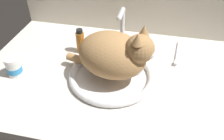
% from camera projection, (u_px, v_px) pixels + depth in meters
% --- Properties ---
extents(countertop, '(1.18, 0.71, 0.03)m').
position_uv_depth(countertop, '(123.00, 78.00, 0.97)').
color(countertop, silver).
rests_on(countertop, ground).
extents(sink_basin, '(0.34, 0.34, 0.03)m').
position_uv_depth(sink_basin, '(112.00, 75.00, 0.94)').
color(sink_basin, white).
rests_on(sink_basin, countertop).
extents(faucet, '(0.18, 0.11, 0.21)m').
position_uv_depth(faucet, '(122.00, 35.00, 1.05)').
color(faucet, silver).
rests_on(faucet, countertop).
extents(cat, '(0.36, 0.26, 0.22)m').
position_uv_depth(cat, '(116.00, 55.00, 0.87)').
color(cat, tan).
rests_on(cat, sink_basin).
extents(amber_bottle, '(0.04, 0.04, 0.11)m').
position_uv_depth(amber_bottle, '(80.00, 41.00, 1.06)').
color(amber_bottle, '#B2661E').
rests_on(amber_bottle, countertop).
extents(pill_bottle, '(0.06, 0.06, 0.08)m').
position_uv_depth(pill_bottle, '(14.00, 67.00, 0.94)').
color(pill_bottle, white).
rests_on(pill_bottle, countertop).
extents(toothbrush, '(0.03, 0.19, 0.02)m').
position_uv_depth(toothbrush, '(177.00, 54.00, 1.07)').
color(toothbrush, silver).
rests_on(toothbrush, countertop).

